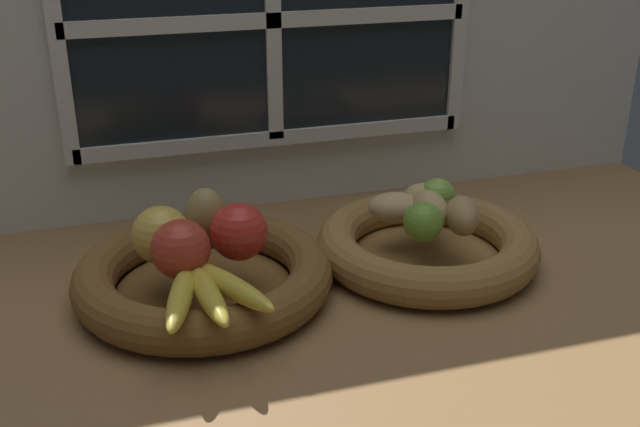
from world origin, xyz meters
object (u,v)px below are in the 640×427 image
apple_golden_left (161,235)px  potato_large (429,209)px  fruit_bowl_right (427,245)px  lime_near (423,222)px  fruit_bowl_left (204,276)px  pear_brown (206,218)px  banana_bunch_front (205,290)px  potato_small (462,216)px  potato_oblong (396,207)px  potato_back (429,198)px  lime_far (437,196)px  apple_red_front (181,249)px  apple_red_right (239,232)px

apple_golden_left → potato_large: size_ratio=0.99×
fruit_bowl_right → lime_near: bearing=-123.7°
fruit_bowl_left → fruit_bowl_right: 32.15cm
potato_large → lime_near: (-2.74, -4.12, 0.17)cm
apple_golden_left → pear_brown: size_ratio=0.90×
banana_bunch_front → lime_near: size_ratio=3.11×
potato_small → lime_near: 6.18cm
apple_golden_left → potato_oblong: 33.53cm
potato_back → potato_large: bearing=-114.4°
fruit_bowl_right → lime_far: (3.20, 4.12, 5.63)cm
apple_red_front → lime_far: (38.54, 8.90, -1.07)cm
pear_brown → lime_far: pear_brown is taller
apple_red_right → banana_bunch_front: size_ratio=0.44×
lime_far → apple_red_front: bearing=-167.0°
apple_red_front → pear_brown: bearing=59.6°
fruit_bowl_left → apple_golden_left: 8.41cm
fruit_bowl_left → banana_bunch_front: size_ratio=1.99×
apple_golden_left → potato_back: bearing=6.7°
banana_bunch_front → potato_small: potato_small is taller
fruit_bowl_right → apple_red_right: 28.43cm
potato_oblong → pear_brown: bearing=-179.2°
apple_golden_left → potato_small: 40.74cm
apple_red_right → pear_brown: (-3.45, 4.58, 0.39)cm
fruit_bowl_left → apple_golden_left: apple_golden_left is taller
fruit_bowl_right → potato_large: 5.58cm
apple_red_right → lime_near: size_ratio=1.36×
pear_brown → lime_near: 29.08cm
potato_oblong → lime_near: size_ratio=1.46×
apple_golden_left → pear_brown: 6.72cm
apple_red_front → potato_back: 38.67cm
banana_bunch_front → lime_near: 31.68cm
fruit_bowl_right → pear_brown: size_ratio=3.84×
banana_bunch_front → potato_back: potato_back is taller
potato_back → apple_golden_left: bearing=-173.3°
fruit_bowl_left → potato_small: size_ratio=4.56×
potato_small → apple_golden_left: bearing=175.2°
lime_near → potato_oblong: bearing=98.6°
apple_red_front → lime_near: 32.61cm
apple_golden_left → apple_red_right: bearing=-11.7°
potato_small → banana_bunch_front: bearing=-167.6°
apple_golden_left → potato_oblong: size_ratio=0.93×
fruit_bowl_left → potato_back: (34.27, 4.67, 5.15)cm
fruit_bowl_right → potato_oblong: 7.06cm
potato_back → lime_far: size_ratio=1.46×
apple_red_front → apple_golden_left: 5.15cm
apple_golden_left → lime_near: size_ratio=1.35×
fruit_bowl_right → apple_red_right: (-27.55, -1.97, 6.74)cm
apple_red_right → potato_small: size_ratio=1.00×
pear_brown → banana_bunch_front: size_ratio=0.48×
apple_red_front → lime_far: size_ratio=1.41×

